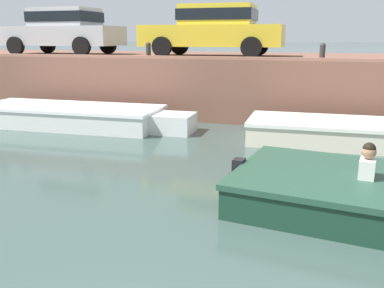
% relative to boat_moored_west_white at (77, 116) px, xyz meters
% --- Properties ---
extents(ground_plane, '(400.00, 400.00, 0.00)m').
position_rel_boat_moored_west_white_xyz_m(ground_plane, '(5.01, -3.56, -0.27)').
color(ground_plane, '#384C47').
extents(far_quay_wall, '(60.00, 6.00, 1.73)m').
position_rel_boat_moored_west_white_xyz_m(far_quay_wall, '(5.01, 4.45, 0.59)').
color(far_quay_wall, brown).
rests_on(far_quay_wall, ground).
extents(far_wall_coping, '(60.00, 0.24, 0.08)m').
position_rel_boat_moored_west_white_xyz_m(far_wall_coping, '(5.01, 1.57, 1.50)').
color(far_wall_coping, '#925F4C').
rests_on(far_wall_coping, far_quay_wall).
extents(boat_moored_west_white, '(5.92, 1.88, 0.55)m').
position_rel_boat_moored_west_white_xyz_m(boat_moored_west_white, '(0.00, 0.00, 0.00)').
color(boat_moored_west_white, white).
rests_on(boat_moored_west_white, ground).
extents(boat_moored_central_cream, '(6.17, 1.83, 0.52)m').
position_rel_boat_moored_west_white_xyz_m(boat_moored_central_cream, '(7.43, 0.02, -0.01)').
color(boat_moored_central_cream, silver).
rests_on(boat_moored_central_cream, ground).
extents(car_leftmost_silver, '(4.10, 1.99, 1.54)m').
position_rel_boat_moored_west_white_xyz_m(car_leftmost_silver, '(-2.49, 3.51, 2.30)').
color(car_leftmost_silver, '#B7BABC').
rests_on(car_leftmost_silver, far_quay_wall).
extents(car_left_inner_yellow, '(4.38, 2.03, 1.54)m').
position_rel_boat_moored_west_white_xyz_m(car_left_inner_yellow, '(2.85, 3.51, 2.30)').
color(car_left_inner_yellow, yellow).
rests_on(car_left_inner_yellow, far_quay_wall).
extents(mooring_bollard_mid, '(0.15, 0.15, 0.45)m').
position_rel_boat_moored_west_white_xyz_m(mooring_bollard_mid, '(1.37, 1.70, 1.70)').
color(mooring_bollard_mid, '#2D2B28').
rests_on(mooring_bollard_mid, far_quay_wall).
extents(mooring_bollard_east, '(0.15, 0.15, 0.45)m').
position_rel_boat_moored_west_white_xyz_m(mooring_bollard_east, '(6.11, 1.70, 1.70)').
color(mooring_bollard_east, '#2D2B28').
rests_on(mooring_bollard_east, far_quay_wall).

